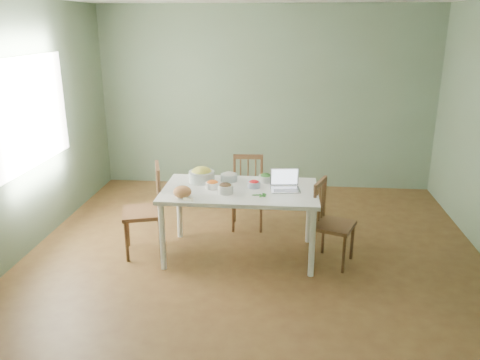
# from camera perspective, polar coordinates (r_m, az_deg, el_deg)

# --- Properties ---
(floor) EXTENTS (5.00, 5.00, 0.00)m
(floor) POSITION_cam_1_polar(r_m,az_deg,el_deg) (5.34, 1.58, -9.11)
(floor) COLOR #51321A
(floor) RESTS_ON ground
(wall_back) EXTENTS (5.00, 0.00, 2.70)m
(wall_back) POSITION_cam_1_polar(r_m,az_deg,el_deg) (7.32, 3.06, 9.54)
(wall_back) COLOR #5D7055
(wall_back) RESTS_ON ground
(wall_front) EXTENTS (5.00, 0.00, 2.70)m
(wall_front) POSITION_cam_1_polar(r_m,az_deg,el_deg) (2.51, -2.18, -7.73)
(wall_front) COLOR #5D7055
(wall_front) RESTS_ON ground
(wall_left) EXTENTS (0.00, 5.00, 2.70)m
(wall_left) POSITION_cam_1_polar(r_m,az_deg,el_deg) (5.61, -24.77, 5.24)
(wall_left) COLOR #5D7055
(wall_left) RESTS_ON ground
(window_left) EXTENTS (0.04, 1.60, 1.20)m
(window_left) POSITION_cam_1_polar(r_m,az_deg,el_deg) (5.83, -23.36, 7.36)
(window_left) COLOR white
(window_left) RESTS_ON ground
(dining_table) EXTENTS (1.63, 0.92, 0.77)m
(dining_table) POSITION_cam_1_polar(r_m,az_deg,el_deg) (5.24, 0.00, -5.02)
(dining_table) COLOR white
(dining_table) RESTS_ON floor
(chair_far) EXTENTS (0.41, 0.40, 0.89)m
(chair_far) POSITION_cam_1_polar(r_m,az_deg,el_deg) (5.92, 0.90, -1.57)
(chair_far) COLOR #341E0F
(chair_far) RESTS_ON floor
(chair_left) EXTENTS (0.53, 0.54, 1.00)m
(chair_left) POSITION_cam_1_polar(r_m,az_deg,el_deg) (5.36, -11.48, -3.52)
(chair_left) COLOR #341E0F
(chair_left) RESTS_ON floor
(chair_right) EXTENTS (0.50, 0.51, 0.90)m
(chair_right) POSITION_cam_1_polar(r_m,az_deg,el_deg) (5.14, 11.06, -5.05)
(chair_right) COLOR #341E0F
(chair_right) RESTS_ON floor
(bread_boule) EXTENTS (0.20, 0.20, 0.12)m
(bread_boule) POSITION_cam_1_polar(r_m,az_deg,el_deg) (4.87, -6.82, -1.39)
(bread_boule) COLOR tan
(bread_boule) RESTS_ON dining_table
(butter_stick) EXTENTS (0.11, 0.06, 0.03)m
(butter_stick) POSITION_cam_1_polar(r_m,az_deg,el_deg) (4.79, -6.11, -2.28)
(butter_stick) COLOR #F5ECC9
(butter_stick) RESTS_ON dining_table
(bowl_squash) EXTENTS (0.31, 0.31, 0.16)m
(bowl_squash) POSITION_cam_1_polar(r_m,az_deg,el_deg) (5.32, -4.55, 0.63)
(bowl_squash) COLOR #DAC65F
(bowl_squash) RESTS_ON dining_table
(bowl_carrot) EXTENTS (0.15, 0.15, 0.08)m
(bowl_carrot) POSITION_cam_1_polar(r_m,az_deg,el_deg) (5.12, -3.26, -0.51)
(bowl_carrot) COLOR red
(bowl_carrot) RESTS_ON dining_table
(bowl_onion) EXTENTS (0.19, 0.19, 0.10)m
(bowl_onion) POSITION_cam_1_polar(r_m,az_deg,el_deg) (5.35, -1.31, 0.41)
(bowl_onion) COLOR beige
(bowl_onion) RESTS_ON dining_table
(bowl_mushroom) EXTENTS (0.20, 0.20, 0.11)m
(bowl_mushroom) POSITION_cam_1_polar(r_m,az_deg,el_deg) (4.97, -1.75, -0.97)
(bowl_mushroom) COLOR black
(bowl_mushroom) RESTS_ON dining_table
(bowl_redpep) EXTENTS (0.17, 0.17, 0.08)m
(bowl_redpep) POSITION_cam_1_polar(r_m,az_deg,el_deg) (5.14, 1.66, -0.46)
(bowl_redpep) COLOR red
(bowl_redpep) RESTS_ON dining_table
(bowl_broccoli) EXTENTS (0.17, 0.17, 0.09)m
(bowl_broccoli) POSITION_cam_1_polar(r_m,az_deg,el_deg) (5.32, 3.03, 0.28)
(bowl_broccoli) COLOR #21471A
(bowl_broccoli) RESTS_ON dining_table
(flatbread) EXTENTS (0.24, 0.24, 0.02)m
(flatbread) POSITION_cam_1_polar(r_m,az_deg,el_deg) (5.40, 4.33, 0.10)
(flatbread) COLOR #E1B87C
(flatbread) RESTS_ON dining_table
(basil_bunch) EXTENTS (0.18, 0.18, 0.02)m
(basil_bunch) POSITION_cam_1_polar(r_m,az_deg,el_deg) (4.91, 2.27, -1.72)
(basil_bunch) COLOR #1C4A0F
(basil_bunch) RESTS_ON dining_table
(laptop) EXTENTS (0.33, 0.27, 0.21)m
(laptop) POSITION_cam_1_polar(r_m,az_deg,el_deg) (5.05, 5.41, -0.10)
(laptop) COLOR silver
(laptop) RESTS_ON dining_table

